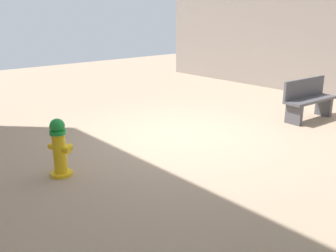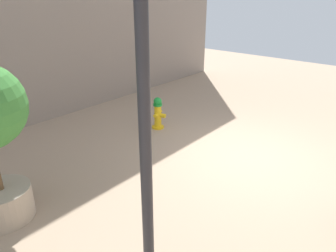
% 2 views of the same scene
% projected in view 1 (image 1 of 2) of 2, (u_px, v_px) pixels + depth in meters
% --- Properties ---
extents(ground_plane, '(23.40, 23.40, 0.00)m').
position_uv_depth(ground_plane, '(181.00, 135.00, 7.58)').
color(ground_plane, tan).
extents(fire_hydrant, '(0.40, 0.43, 0.91)m').
position_uv_depth(fire_hydrant, '(59.00, 147.00, 5.61)').
color(fire_hydrant, gold).
rests_on(fire_hydrant, ground_plane).
extents(bench_near, '(1.54, 0.55, 0.95)m').
position_uv_depth(bench_near, '(308.00, 99.00, 8.60)').
color(bench_near, '#4C4C51').
rests_on(bench_near, ground_plane).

